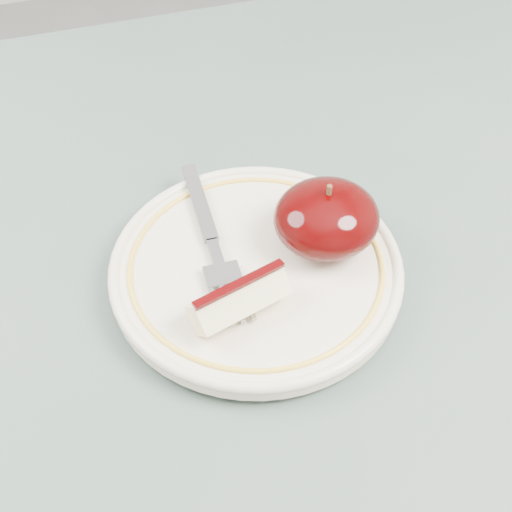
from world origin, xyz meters
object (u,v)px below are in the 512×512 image
object	(u,v)px
plate	(256,268)
fork	(212,242)
table	(306,366)
apple_half	(326,218)

from	to	relation	value
plate	fork	xyz separation A→B (m)	(-0.03, 0.03, 0.01)
table	plate	bearing A→B (deg)	134.71
table	apple_half	distance (m)	0.14
table	fork	distance (m)	0.14
table	fork	size ratio (longest dim) A/B	5.18
plate	apple_half	size ratio (longest dim) A/B	2.75
apple_half	fork	xyz separation A→B (m)	(-0.09, 0.02, -0.02)
apple_half	fork	world-z (taller)	apple_half
table	apple_half	xyz separation A→B (m)	(0.02, 0.04, 0.13)
table	fork	xyz separation A→B (m)	(-0.06, 0.06, 0.11)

